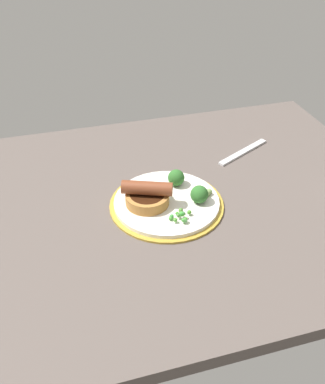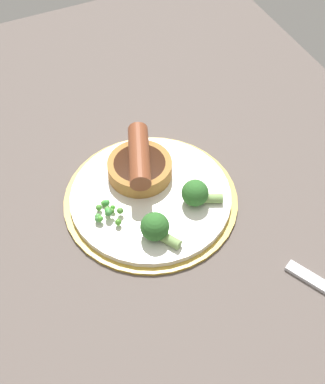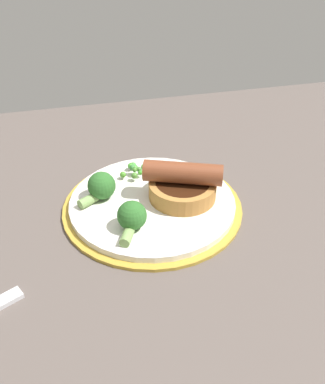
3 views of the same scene
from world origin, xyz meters
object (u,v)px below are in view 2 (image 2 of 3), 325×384
(pea_pile, at_px, (107,212))
(broccoli_floret_far, at_px, (156,228))
(broccoli_floret_near, at_px, (197,193))
(dinner_plate, at_px, (151,198))
(sausage_pudding, at_px, (140,165))

(pea_pile, relative_size, broccoli_floret_far, 0.90)
(broccoli_floret_far, bearing_deg, broccoli_floret_near, -100.36)
(broccoli_floret_near, xyz_separation_m, broccoli_floret_far, (-0.03, 0.08, 0.00))
(pea_pile, xyz_separation_m, broccoli_floret_near, (-0.03, -0.12, 0.01))
(dinner_plate, distance_m, broccoli_floret_far, 0.08)
(dinner_plate, distance_m, sausage_pudding, 0.05)
(pea_pile, distance_m, broccoli_floret_far, 0.08)
(dinner_plate, relative_size, pea_pile, 4.96)
(sausage_pudding, relative_size, pea_pile, 2.20)
(broccoli_floret_near, relative_size, broccoli_floret_far, 1.03)
(sausage_pudding, distance_m, broccoli_floret_near, 0.10)
(dinner_plate, relative_size, broccoli_floret_near, 4.35)
(broccoli_floret_near, bearing_deg, sausage_pudding, -32.98)
(pea_pile, bearing_deg, dinner_plate, -82.43)
(sausage_pudding, height_order, broccoli_floret_far, sausage_pudding)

